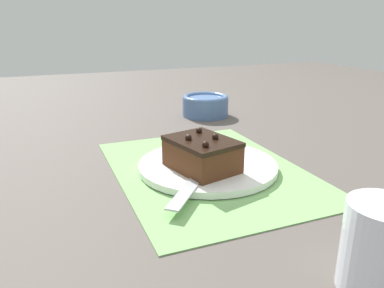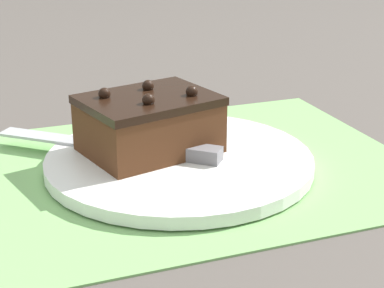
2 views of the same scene
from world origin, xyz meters
name	(u,v)px [view 2 (image 2 of 2)]	position (x,y,z in m)	size (l,w,h in m)	color
ground_plane	(179,170)	(0.00, 0.00, 0.00)	(3.00, 3.00, 0.00)	#544C47
placemat_woven	(179,168)	(0.00, 0.00, 0.00)	(0.46, 0.34, 0.00)	#7AB266
cake_plate	(175,161)	(0.00, 0.00, 0.01)	(0.26, 0.26, 0.01)	white
chocolate_cake	(149,123)	(0.02, -0.02, 0.04)	(0.14, 0.12, 0.07)	#512D19
serving_knife	(145,147)	(0.03, -0.02, 0.02)	(0.20, 0.18, 0.01)	slate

